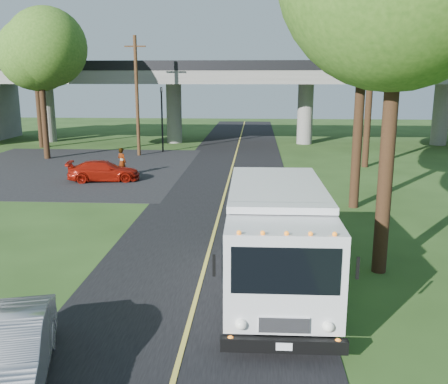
# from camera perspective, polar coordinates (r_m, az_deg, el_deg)

# --- Properties ---
(ground) EXTENTS (120.00, 120.00, 0.00)m
(ground) POSITION_cam_1_polar(r_m,az_deg,el_deg) (15.32, -2.60, -9.94)
(ground) COLOR #254117
(ground) RESTS_ON ground
(road) EXTENTS (7.00, 90.00, 0.02)m
(road) POSITION_cam_1_polar(r_m,az_deg,el_deg) (24.80, -0.09, -0.90)
(road) COLOR black
(road) RESTS_ON ground
(parking_lot) EXTENTS (16.00, 18.00, 0.01)m
(parking_lot) POSITION_cam_1_polar(r_m,az_deg,el_deg) (34.92, -17.52, 2.56)
(parking_lot) COLOR black
(parking_lot) RESTS_ON ground
(lane_line) EXTENTS (0.12, 90.00, 0.01)m
(lane_line) POSITION_cam_1_polar(r_m,az_deg,el_deg) (24.79, -0.09, -0.86)
(lane_line) COLOR gold
(lane_line) RESTS_ON road
(overpass) EXTENTS (54.00, 10.00, 7.30)m
(overpass) POSITION_cam_1_polar(r_m,az_deg,el_deg) (46.07, 1.75, 11.24)
(overpass) COLOR slate
(overpass) RESTS_ON ground
(traffic_signal) EXTENTS (0.18, 0.22, 5.20)m
(traffic_signal) POSITION_cam_1_polar(r_m,az_deg,el_deg) (40.83, -7.11, 9.02)
(traffic_signal) COLOR black
(traffic_signal) RESTS_ON ground
(utility_pole) EXTENTS (1.60, 0.26, 9.00)m
(utility_pole) POSITION_cam_1_polar(r_m,az_deg,el_deg) (39.11, -9.92, 10.80)
(utility_pole) COLOR #472D19
(utility_pole) RESTS_ON ground
(tree_right_far) EXTENTS (5.77, 5.67, 10.99)m
(tree_right_far) POSITION_cam_1_polar(r_m,az_deg,el_deg) (34.78, 17.04, 16.31)
(tree_right_far) COLOR #382314
(tree_right_far) RESTS_ON ground
(tree_left_lot) EXTENTS (5.60, 5.50, 10.50)m
(tree_left_lot) POSITION_cam_1_polar(r_m,az_deg,el_deg) (39.06, -20.23, 15.07)
(tree_left_lot) COLOR #382314
(tree_left_lot) RESTS_ON ground
(tree_left_far) EXTENTS (5.26, 5.16, 9.89)m
(tree_left_far) POSITION_cam_1_polar(r_m,az_deg,el_deg) (45.74, -20.65, 14.05)
(tree_left_far) COLOR #382314
(tree_left_far) RESTS_ON ground
(step_van) EXTENTS (2.74, 7.25, 3.03)m
(step_van) POSITION_cam_1_polar(r_m,az_deg,el_deg) (13.86, 6.05, -5.24)
(step_van) COLOR silver
(step_van) RESTS_ON ground
(red_sedan) EXTENTS (4.38, 2.41, 1.20)m
(red_sedan) POSITION_cam_1_polar(r_m,az_deg,el_deg) (30.11, -13.57, 2.37)
(red_sedan) COLOR #961409
(red_sedan) RESTS_ON ground
(silver_sedan) EXTENTS (2.60, 4.43, 1.38)m
(silver_sedan) POSITION_cam_1_polar(r_m,az_deg,el_deg) (11.07, -23.55, -16.66)
(silver_sedan) COLOR gray
(silver_sedan) RESTS_ON ground
(pedestrian) EXTENTS (0.76, 0.69, 1.74)m
(pedestrian) POSITION_cam_1_polar(r_m,az_deg,el_deg) (31.43, -11.59, 3.40)
(pedestrian) COLOR gray
(pedestrian) RESTS_ON ground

